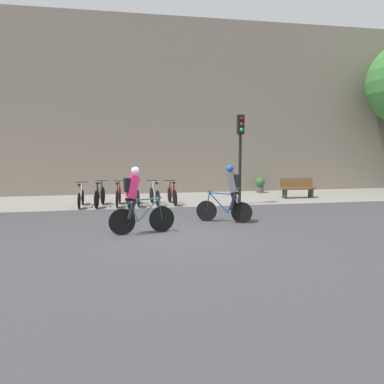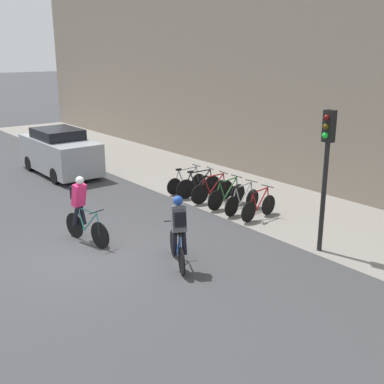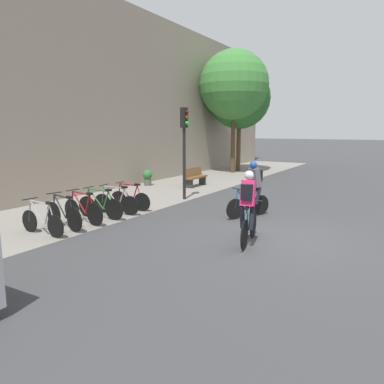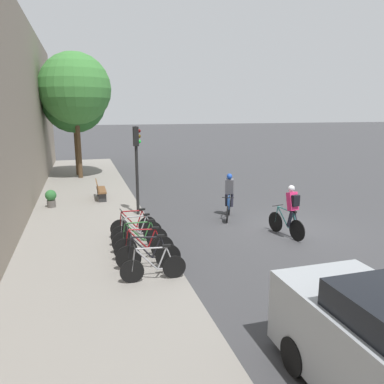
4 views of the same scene
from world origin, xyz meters
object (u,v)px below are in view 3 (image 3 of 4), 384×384
(cyclist_pink, at_px, (248,206))
(parked_bike_2, at_px, (83,210))
(parked_bike_5, at_px, (130,199))
(bench, at_px, (195,177))
(parked_bike_3, at_px, (100,206))
(parked_bike_1, at_px, (64,215))
(parked_bike_0, at_px, (42,221))
(potted_plant, at_px, (148,177))
(traffic_light_pole, at_px, (184,136))
(parked_bike_4, at_px, (116,202))
(cyclist_grey, at_px, (253,187))

(cyclist_pink, xyz_separation_m, parked_bike_2, (-0.49, 4.97, -0.54))
(parked_bike_5, distance_m, bench, 5.89)
(parked_bike_3, bearing_deg, parked_bike_1, 179.98)
(parked_bike_2, distance_m, bench, 8.01)
(parked_bike_2, bearing_deg, parked_bike_0, -179.94)
(parked_bike_0, height_order, potted_plant, parked_bike_0)
(cyclist_pink, bearing_deg, parked_bike_5, 71.67)
(parked_bike_3, height_order, traffic_light_pole, traffic_light_pole)
(parked_bike_4, bearing_deg, potted_plant, 27.92)
(cyclist_pink, distance_m, parked_bike_2, 5.02)
(cyclist_pink, relative_size, parked_bike_1, 1.04)
(parked_bike_4, distance_m, bench, 6.59)
(parked_bike_0, distance_m, potted_plant, 8.94)
(parked_bike_0, bearing_deg, cyclist_grey, -39.50)
(cyclist_pink, distance_m, parked_bike_3, 5.00)
(cyclist_grey, xyz_separation_m, parked_bike_2, (-3.38, 3.96, -0.55))
(potted_plant, bearing_deg, traffic_light_pole, -122.31)
(parked_bike_2, distance_m, parked_bike_4, 1.42)
(cyclist_pink, distance_m, cyclist_grey, 3.06)
(parked_bike_2, relative_size, traffic_light_pole, 0.48)
(parked_bike_1, distance_m, bench, 8.72)
(parked_bike_0, xyz_separation_m, parked_bike_1, (0.71, 0.00, 0.03))
(parked_bike_0, height_order, bench, parked_bike_0)
(cyclist_grey, relative_size, parked_bike_0, 1.06)
(parked_bike_2, distance_m, potted_plant, 7.61)
(parked_bike_0, distance_m, parked_bike_2, 1.42)
(cyclist_pink, xyz_separation_m, parked_bike_1, (-1.20, 4.97, -0.54))
(parked_bike_4, relative_size, traffic_light_pole, 0.47)
(cyclist_pink, relative_size, parked_bike_3, 1.04)
(parked_bike_4, bearing_deg, parked_bike_2, 179.98)
(cyclist_grey, bearing_deg, parked_bike_5, 107.47)
(parked_bike_5, bearing_deg, parked_bike_4, -179.91)
(parked_bike_5, height_order, potted_plant, parked_bike_5)
(cyclist_grey, bearing_deg, parked_bike_0, 140.50)
(parked_bike_4, height_order, parked_bike_5, parked_bike_4)
(parked_bike_1, height_order, potted_plant, parked_bike_1)
(parked_bike_2, xyz_separation_m, potted_plant, (7.01, 2.96, 0.04))
(traffic_light_pole, relative_size, potted_plant, 4.57)
(traffic_light_pole, bearing_deg, cyclist_pink, -134.26)
(parked_bike_2, xyz_separation_m, traffic_light_pole, (4.80, -0.55, 2.07))
(cyclist_pink, bearing_deg, parked_bike_4, 79.32)
(cyclist_grey, height_order, parked_bike_3, cyclist_grey)
(parked_bike_0, relative_size, parked_bike_4, 0.99)
(parked_bike_2, relative_size, parked_bike_4, 1.02)
(parked_bike_4, height_order, bench, parked_bike_4)
(potted_plant, bearing_deg, parked_bike_0, -160.65)
(parked_bike_4, bearing_deg, cyclist_pink, -100.68)
(cyclist_pink, height_order, parked_bike_1, cyclist_pink)
(parked_bike_0, distance_m, parked_bike_5, 3.56)
(cyclist_pink, relative_size, parked_bike_4, 1.07)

